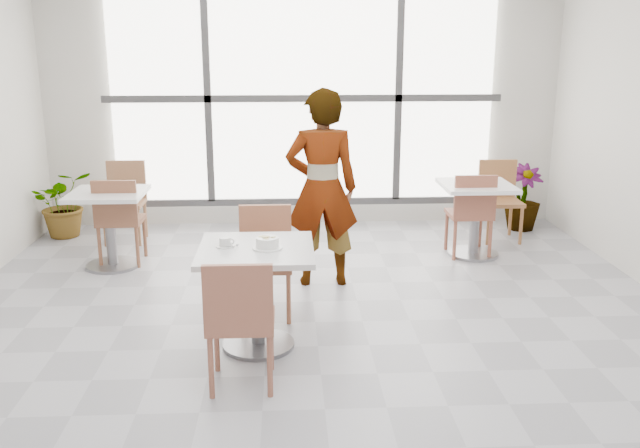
{
  "coord_description": "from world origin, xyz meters",
  "views": [
    {
      "loc": [
        -0.21,
        -4.52,
        2.14
      ],
      "look_at": [
        0.0,
        -0.3,
        1.0
      ],
      "focal_mm": 38.18,
      "sensor_mm": 36.0,
      "label": 1
    }
  ],
  "objects_px": {
    "bg_chair_right_far": "(499,194)",
    "bg_chair_left_near": "(119,216)",
    "oatmeal_bowl": "(267,243)",
    "bg_table_right": "(475,209)",
    "bg_chair_right_near": "(472,209)",
    "bg_chair_left_far": "(125,196)",
    "plant_left": "(65,203)",
    "coffee_cup": "(225,243)",
    "person": "(322,189)",
    "main_table": "(257,278)",
    "chair_near": "(240,316)",
    "bg_table_left": "(109,218)",
    "plant_right": "(523,197)",
    "chair_far": "(265,253)"
  },
  "relations": [
    {
      "from": "bg_chair_right_far",
      "to": "bg_chair_left_near",
      "type": "bearing_deg",
      "value": -169.38
    },
    {
      "from": "oatmeal_bowl",
      "to": "bg_chair_right_far",
      "type": "xyz_separation_m",
      "value": [
        2.49,
        2.72,
        -0.29
      ]
    },
    {
      "from": "bg_table_right",
      "to": "bg_chair_right_near",
      "type": "xyz_separation_m",
      "value": [
        -0.06,
        -0.06,
        0.01
      ]
    },
    {
      "from": "bg_chair_left_far",
      "to": "plant_left",
      "type": "distance_m",
      "value": 0.75
    },
    {
      "from": "coffee_cup",
      "to": "plant_left",
      "type": "distance_m",
      "value": 3.65
    },
    {
      "from": "person",
      "to": "bg_chair_left_near",
      "type": "distance_m",
      "value": 2.08
    },
    {
      "from": "main_table",
      "to": "bg_chair_right_far",
      "type": "height_order",
      "value": "bg_chair_right_far"
    },
    {
      "from": "chair_near",
      "to": "bg_table_left",
      "type": "xyz_separation_m",
      "value": [
        -1.41,
        2.51,
        -0.01
      ]
    },
    {
      "from": "coffee_cup",
      "to": "plant_right",
      "type": "bearing_deg",
      "value": 43.47
    },
    {
      "from": "person",
      "to": "bg_table_left",
      "type": "distance_m",
      "value": 2.14
    },
    {
      "from": "bg_chair_left_near",
      "to": "bg_chair_right_far",
      "type": "distance_m",
      "value": 4.05
    },
    {
      "from": "bg_chair_left_near",
      "to": "plant_left",
      "type": "relative_size",
      "value": 1.15
    },
    {
      "from": "chair_near",
      "to": "person",
      "type": "height_order",
      "value": "person"
    },
    {
      "from": "oatmeal_bowl",
      "to": "person",
      "type": "relative_size",
      "value": 0.12
    },
    {
      "from": "chair_near",
      "to": "plant_right",
      "type": "height_order",
      "value": "chair_near"
    },
    {
      "from": "bg_table_right",
      "to": "bg_chair_left_far",
      "type": "bearing_deg",
      "value": 168.36
    },
    {
      "from": "coffee_cup",
      "to": "bg_chair_left_near",
      "type": "relative_size",
      "value": 0.18
    },
    {
      "from": "bg_chair_left_near",
      "to": "bg_chair_right_near",
      "type": "height_order",
      "value": "same"
    },
    {
      "from": "person",
      "to": "bg_chair_right_far",
      "type": "height_order",
      "value": "person"
    },
    {
      "from": "person",
      "to": "plant_left",
      "type": "relative_size",
      "value": 2.33
    },
    {
      "from": "person",
      "to": "chair_far",
      "type": "bearing_deg",
      "value": 51.56
    },
    {
      "from": "bg_chair_right_near",
      "to": "bg_chair_right_far",
      "type": "bearing_deg",
      "value": -126.05
    },
    {
      "from": "bg_table_right",
      "to": "bg_chair_right_far",
      "type": "bearing_deg",
      "value": 54.68
    },
    {
      "from": "plant_left",
      "to": "bg_chair_left_far",
      "type": "bearing_deg",
      "value": -14.05
    },
    {
      "from": "bg_table_left",
      "to": "bg_table_right",
      "type": "distance_m",
      "value": 3.63
    },
    {
      "from": "chair_far",
      "to": "coffee_cup",
      "type": "distance_m",
      "value": 0.74
    },
    {
      "from": "main_table",
      "to": "plant_left",
      "type": "bearing_deg",
      "value": 127.01
    },
    {
      "from": "chair_near",
      "to": "bg_table_right",
      "type": "height_order",
      "value": "chair_near"
    },
    {
      "from": "bg_chair_left_far",
      "to": "plant_right",
      "type": "height_order",
      "value": "bg_chair_left_far"
    },
    {
      "from": "oatmeal_bowl",
      "to": "plant_left",
      "type": "distance_m",
      "value": 3.87
    },
    {
      "from": "plant_right",
      "to": "chair_far",
      "type": "bearing_deg",
      "value": -140.85
    },
    {
      "from": "bg_chair_right_near",
      "to": "chair_far",
      "type": "bearing_deg",
      "value": 33.57
    },
    {
      "from": "chair_near",
      "to": "bg_table_left",
      "type": "distance_m",
      "value": 2.88
    },
    {
      "from": "chair_far",
      "to": "bg_chair_left_far",
      "type": "height_order",
      "value": "same"
    },
    {
      "from": "person",
      "to": "coffee_cup",
      "type": "bearing_deg",
      "value": 58.12
    },
    {
      "from": "oatmeal_bowl",
      "to": "bg_table_left",
      "type": "bearing_deg",
      "value": 129.34
    },
    {
      "from": "bg_chair_right_far",
      "to": "bg_table_right",
      "type": "bearing_deg",
      "value": -125.32
    },
    {
      "from": "person",
      "to": "plant_left",
      "type": "bearing_deg",
      "value": -33.15
    },
    {
      "from": "coffee_cup",
      "to": "person",
      "type": "xyz_separation_m",
      "value": [
        0.74,
        1.29,
        0.1
      ]
    },
    {
      "from": "bg_table_right",
      "to": "oatmeal_bowl",
      "type": "bearing_deg",
      "value": -134.28
    },
    {
      "from": "bg_table_left",
      "to": "plant_right",
      "type": "relative_size",
      "value": 0.98
    },
    {
      "from": "main_table",
      "to": "person",
      "type": "distance_m",
      "value": 1.46
    },
    {
      "from": "bg_chair_left_far",
      "to": "bg_chair_right_near",
      "type": "distance_m",
      "value": 3.72
    },
    {
      "from": "person",
      "to": "plant_right",
      "type": "xyz_separation_m",
      "value": [
        2.43,
        1.72,
        -0.5
      ]
    },
    {
      "from": "oatmeal_bowl",
      "to": "main_table",
      "type": "bearing_deg",
      "value": 156.26
    },
    {
      "from": "main_table",
      "to": "bg_chair_right_far",
      "type": "distance_m",
      "value": 3.71
    },
    {
      "from": "bg_chair_left_far",
      "to": "bg_chair_left_near",
      "type": "bearing_deg",
      "value": -81.39
    },
    {
      "from": "chair_far",
      "to": "oatmeal_bowl",
      "type": "relative_size",
      "value": 4.14
    },
    {
      "from": "bg_table_left",
      "to": "plant_right",
      "type": "bearing_deg",
      "value": 14.52
    },
    {
      "from": "main_table",
      "to": "plant_left",
      "type": "height_order",
      "value": "plant_left"
    }
  ]
}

